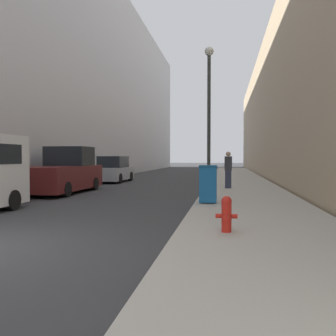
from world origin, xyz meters
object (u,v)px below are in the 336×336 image
fire_hydrant (227,213)px  pedestrian_on_sidewalk (228,170)px  parked_sedan_near (113,170)px  lamppost (209,111)px  pickup_truck (63,173)px  trash_bin (208,184)px

fire_hydrant → pedestrian_on_sidewalk: pedestrian_on_sidewalk is taller
parked_sedan_near → lamppost: bearing=-53.0°
parked_sedan_near → pedestrian_on_sidewalk: pedestrian_on_sidewalk is taller
lamppost → pedestrian_on_sidewalk: lamppost is taller
fire_hydrant → lamppost: (-0.69, 7.49, 2.99)m
parked_sedan_near → pedestrian_on_sidewalk: size_ratio=2.54×
parked_sedan_near → pickup_truck: bearing=-90.8°
fire_hydrant → pedestrian_on_sidewalk: bearing=89.4°
pickup_truck → pedestrian_on_sidewalk: pickup_truck is taller
pickup_truck → parked_sedan_near: pickup_truck is taller
lamppost → trash_bin: bearing=-87.9°
pickup_truck → parked_sedan_near: 7.59m
parked_sedan_near → pedestrian_on_sidewalk: (7.53, -5.58, 0.27)m
trash_bin → pedestrian_on_sidewalk: size_ratio=0.70×
fire_hydrant → lamppost: lamppost is taller
trash_bin → pedestrian_on_sidewalk: (0.70, 6.06, 0.26)m
fire_hydrant → lamppost: 8.09m
trash_bin → pedestrian_on_sidewalk: bearing=83.4°
fire_hydrant → pedestrian_on_sidewalk: size_ratio=0.41×
parked_sedan_near → pedestrian_on_sidewalk: 9.37m
fire_hydrant → parked_sedan_near: size_ratio=0.16×
trash_bin → lamppost: (-0.10, 2.69, 2.73)m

